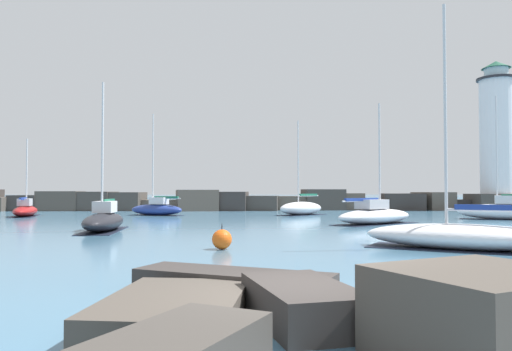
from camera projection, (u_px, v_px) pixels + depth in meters
ground_plane at (298, 322)px, 8.60m from camera, size 600.00×600.00×0.00m
open_sea_beyond at (242, 200)px, 118.56m from camera, size 400.00×116.00×0.01m
breakwater_jetty at (245, 202)px, 58.66m from camera, size 69.26×6.88×2.45m
lighthouse at (497, 143)px, 59.35m from camera, size 5.26×5.26×17.81m
foreground_rocks at (205, 311)px, 7.43m from camera, size 12.58×8.07×1.36m
sailboat_moored_0 at (462, 236)px, 19.16m from camera, size 7.53×5.78×9.65m
sailboat_moored_1 at (301, 208)px, 46.67m from camera, size 5.42×5.23×8.84m
sailboat_moored_2 at (104, 220)px, 28.13m from camera, size 2.26×6.60×8.33m
sailboat_moored_3 at (375, 215)px, 34.00m from camera, size 7.16×6.34×8.35m
sailboat_moored_4 at (157, 208)px, 45.95m from camera, size 5.58×3.78×9.45m
sailboat_moored_5 at (25, 210)px, 44.29m from camera, size 3.28×6.56×6.99m
sailboat_moored_8 at (505, 210)px, 39.10m from camera, size 7.00×4.48×9.82m
mooring_buoy_orange_near at (222, 239)px, 19.23m from camera, size 0.77×0.77×0.97m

